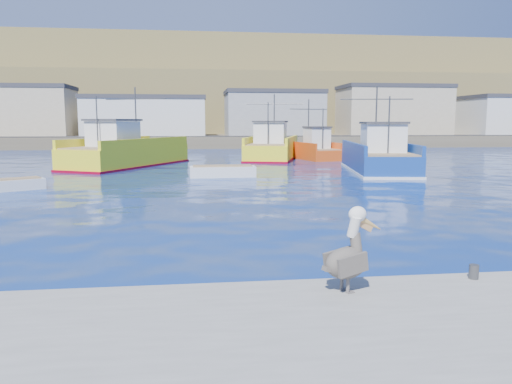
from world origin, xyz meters
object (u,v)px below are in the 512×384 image
(boat_orange, at_px, (313,149))
(skiff_far, at_px, (382,156))
(trawler_yellow_b, at_px, (272,148))
(trawler_blue, at_px, (378,158))
(skiff_left, at_px, (7,186))
(trawler_yellow_a, at_px, (126,153))
(skiff_mid, at_px, (223,172))
(pelican, at_px, (349,256))

(boat_orange, distance_m, skiff_far, 7.28)
(trawler_yellow_b, distance_m, trawler_blue, 15.20)
(skiff_left, bearing_deg, skiff_far, 35.36)
(trawler_yellow_a, bearing_deg, trawler_blue, -19.75)
(trawler_blue, bearing_deg, skiff_left, -162.29)
(skiff_far, bearing_deg, skiff_mid, -138.38)
(trawler_blue, distance_m, pelican, 29.35)
(skiff_far, bearing_deg, pelican, -112.01)
(boat_orange, relative_size, skiff_mid, 1.86)
(boat_orange, bearing_deg, skiff_mid, -122.90)
(boat_orange, height_order, skiff_far, boat_orange)
(trawler_blue, xyz_separation_m, skiff_left, (-24.00, -7.67, -0.80))
(trawler_yellow_b, height_order, pelican, trawler_yellow_b)
(trawler_blue, height_order, pelican, trawler_blue)
(trawler_yellow_b, distance_m, pelican, 41.54)
(trawler_yellow_a, height_order, trawler_blue, trawler_yellow_a)
(trawler_yellow_a, bearing_deg, trawler_yellow_b, 27.21)
(trawler_yellow_b, distance_m, skiff_mid, 17.27)
(skiff_far, bearing_deg, boat_orange, 178.63)
(trawler_yellow_b, distance_m, skiff_far, 11.36)
(boat_orange, bearing_deg, trawler_blue, -82.12)
(boat_orange, bearing_deg, trawler_yellow_a, -160.20)
(skiff_far, bearing_deg, trawler_yellow_b, 175.92)
(pelican, bearing_deg, trawler_yellow_b, 83.04)
(skiff_mid, bearing_deg, trawler_yellow_b, 69.67)
(trawler_yellow_a, height_order, boat_orange, trawler_yellow_a)
(trawler_yellow_a, xyz_separation_m, trawler_blue, (19.52, -7.01, -0.09))
(pelican, bearing_deg, trawler_blue, 68.11)
(trawler_blue, bearing_deg, boat_orange, 97.88)
(trawler_blue, relative_size, pelican, 7.36)
(skiff_mid, distance_m, skiff_far, 23.15)
(skiff_left, height_order, skiff_mid, skiff_mid)
(pelican, bearing_deg, boat_orange, 77.38)
(trawler_yellow_a, bearing_deg, boat_orange, 19.80)
(skiff_mid, xyz_separation_m, skiff_far, (17.30, 15.37, -0.00))
(trawler_yellow_b, height_order, trawler_blue, trawler_yellow_b)
(trawler_yellow_a, height_order, skiff_mid, trawler_yellow_a)
(boat_orange, distance_m, skiff_mid, 18.53)
(trawler_yellow_a, height_order, skiff_far, trawler_yellow_a)
(trawler_blue, height_order, skiff_left, trawler_blue)
(trawler_yellow_b, relative_size, skiff_far, 3.05)
(trawler_yellow_a, distance_m, skiff_far, 25.69)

